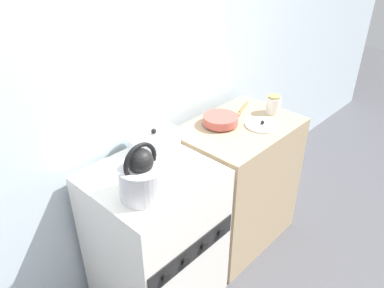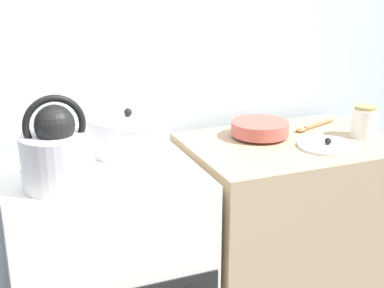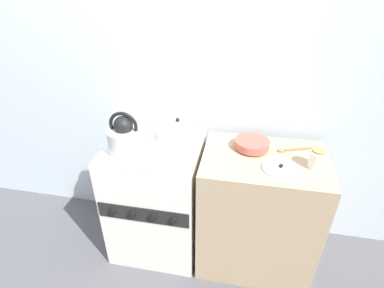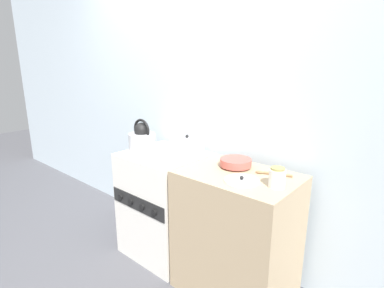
{
  "view_description": "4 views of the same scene",
  "coord_description": "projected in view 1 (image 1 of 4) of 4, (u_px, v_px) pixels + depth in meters",
  "views": [
    {
      "loc": [
        -0.94,
        -0.88,
        1.9
      ],
      "look_at": [
        0.27,
        0.26,
        0.91
      ],
      "focal_mm": 35.0,
      "sensor_mm": 36.0,
      "label": 1
    },
    {
      "loc": [
        -0.31,
        -1.28,
        1.46
      ],
      "look_at": [
        0.32,
        0.29,
        0.89
      ],
      "focal_mm": 50.0,
      "sensor_mm": 36.0,
      "label": 2
    },
    {
      "loc": [
        0.55,
        -1.26,
        1.83
      ],
      "look_at": [
        0.25,
        0.3,
        0.88
      ],
      "focal_mm": 28.0,
      "sensor_mm": 36.0,
      "label": 3
    },
    {
      "loc": [
        1.63,
        -1.26,
        1.52
      ],
      "look_at": [
        0.29,
        0.28,
        0.98
      ],
      "focal_mm": 28.0,
      "sensor_mm": 36.0,
      "label": 4
    }
  ],
  "objects": [
    {
      "name": "storage_jar",
      "position": [
        273.0,
        104.0,
        2.34
      ],
      "size": [
        0.09,
        0.09,
        0.12
      ],
      "color": "silver",
      "rests_on": "counter"
    },
    {
      "name": "counter",
      "position": [
        236.0,
        183.0,
        2.44
      ],
      "size": [
        0.73,
        0.52,
        0.86
      ],
      "color": "tan",
      "rests_on": "ground_plane"
    },
    {
      "name": "enamel_bowl",
      "position": [
        220.0,
        120.0,
        2.21
      ],
      "size": [
        0.21,
        0.21,
        0.06
      ],
      "color": "#B75147",
      "rests_on": "counter"
    },
    {
      "name": "kettle",
      "position": [
        142.0,
        177.0,
        1.61
      ],
      "size": [
        0.25,
        0.21,
        0.27
      ],
      "color": "silver",
      "rests_on": "stove"
    },
    {
      "name": "wooden_spoon",
      "position": [
        242.0,
        110.0,
        2.39
      ],
      "size": [
        0.22,
        0.1,
        0.02
      ],
      "color": "olive",
      "rests_on": "counter"
    },
    {
      "name": "wall_back",
      "position": [
        99.0,
        78.0,
        1.81
      ],
      "size": [
        7.0,
        0.06,
        2.5
      ],
      "color": "silver",
      "rests_on": "ground_plane"
    },
    {
      "name": "stove",
      "position": [
        156.0,
        239.0,
        2.02
      ],
      "size": [
        0.6,
        0.58,
        0.85
      ],
      "color": "silver",
      "rests_on": "ground_plane"
    },
    {
      "name": "cooking_pot",
      "position": [
        154.0,
        144.0,
        1.93
      ],
      "size": [
        0.28,
        0.28,
        0.15
      ],
      "color": "silver",
      "rests_on": "stove"
    },
    {
      "name": "loose_pot_lid",
      "position": [
        262.0,
        125.0,
        2.21
      ],
      "size": [
        0.21,
        0.21,
        0.03
      ],
      "color": "silver",
      "rests_on": "counter"
    }
  ]
}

